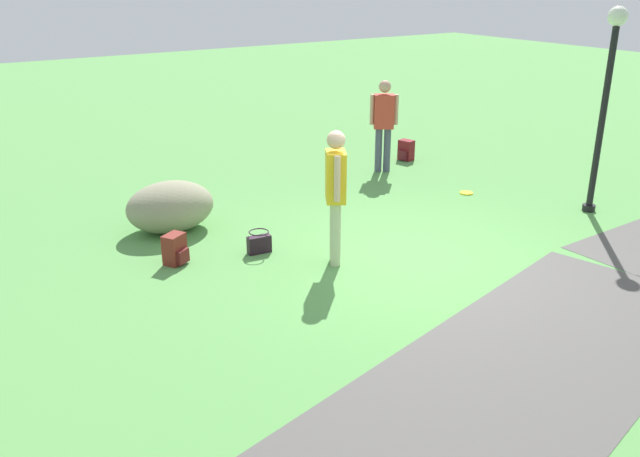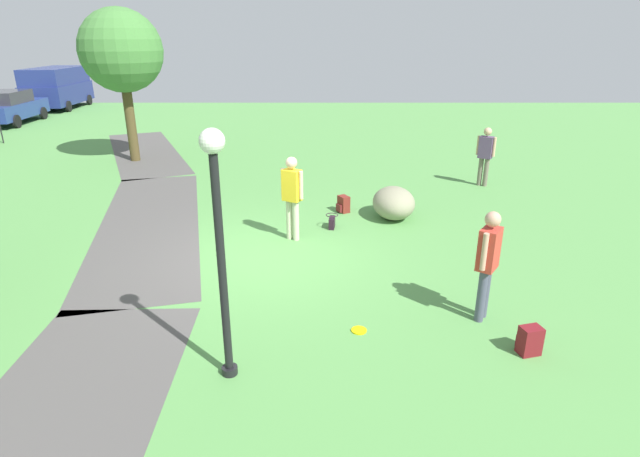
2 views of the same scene
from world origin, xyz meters
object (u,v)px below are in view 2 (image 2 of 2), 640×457
object	(u,v)px
frisbee_on_grass	(359,330)
parked_hatchback_blue	(9,107)
young_tree_near_path	(121,52)
passerby_on_path	(485,153)
lamp_post	(219,231)
lawn_boulder	(394,203)
spare_backpack_on_lawn	(529,341)
woman_with_handbag	(292,192)
man_near_boulder	(488,259)
handbag_on_grass	(332,222)
backpack_by_boulder	(343,204)
delivery_van	(57,86)

from	to	relation	value
frisbee_on_grass	parked_hatchback_blue	distance (m)	24.05
young_tree_near_path	passerby_on_path	size ratio (longest dim) A/B	2.96
lamp_post	lawn_boulder	distance (m)	6.66
passerby_on_path	spare_backpack_on_lawn	distance (m)	8.33
spare_backpack_on_lawn	woman_with_handbag	bearing A→B (deg)	39.62
man_near_boulder	passerby_on_path	world-z (taller)	man_near_boulder
man_near_boulder	handbag_on_grass	distance (m)	4.47
woman_with_handbag	man_near_boulder	xyz separation A→B (m)	(-3.16, -2.98, -0.03)
spare_backpack_on_lawn	parked_hatchback_blue	distance (m)	25.93
man_near_boulder	lamp_post	bearing A→B (deg)	110.51
backpack_by_boulder	parked_hatchback_blue	size ratio (longest dim) A/B	0.09
lamp_post	man_near_boulder	bearing A→B (deg)	-69.49
backpack_by_boulder	parked_hatchback_blue	xyz separation A→B (m)	(13.12, 15.51, 0.62)
frisbee_on_grass	parked_hatchback_blue	xyz separation A→B (m)	(18.37, 15.51, 0.80)
young_tree_near_path	delivery_van	size ratio (longest dim) A/B	0.94
passerby_on_path	frisbee_on_grass	distance (m)	8.62
man_near_boulder	parked_hatchback_blue	bearing A→B (deg)	43.96
passerby_on_path	delivery_van	distance (m)	25.82
frisbee_on_grass	handbag_on_grass	bearing A→B (deg)	4.07
young_tree_near_path	lamp_post	xyz separation A→B (m)	(-11.63, -5.18, -1.59)
handbag_on_grass	delivery_van	bearing A→B (deg)	38.21
handbag_on_grass	spare_backpack_on_lawn	distance (m)	5.35
delivery_van	backpack_by_boulder	bearing A→B (deg)	-139.70
spare_backpack_on_lawn	delivery_van	world-z (taller)	delivery_van
young_tree_near_path	lawn_boulder	distance (m)	10.41
handbag_on_grass	delivery_van	distance (m)	25.22
lawn_boulder	delivery_van	world-z (taller)	delivery_van
man_near_boulder	frisbee_on_grass	size ratio (longest dim) A/B	7.55
woman_with_handbag	passerby_on_path	world-z (taller)	woman_with_handbag
lawn_boulder	frisbee_on_grass	xyz separation A→B (m)	(-4.84, 1.15, -0.36)
young_tree_near_path	lamp_post	distance (m)	12.83
backpack_by_boulder	frisbee_on_grass	world-z (taller)	backpack_by_boulder
woman_with_handbag	backpack_by_boulder	bearing A→B (deg)	-33.03
backpack_by_boulder	frisbee_on_grass	xyz separation A→B (m)	(-5.25, -0.00, -0.18)
lamp_post	woman_with_handbag	bearing A→B (deg)	-7.25
lamp_post	handbag_on_grass	size ratio (longest dim) A/B	9.30
lamp_post	frisbee_on_grass	distance (m)	2.75
handbag_on_grass	frisbee_on_grass	xyz separation A→B (m)	(-4.18, -0.30, -0.13)
woman_with_handbag	backpack_by_boulder	size ratio (longest dim) A/B	4.37
lamp_post	passerby_on_path	world-z (taller)	lamp_post
lamp_post	woman_with_handbag	xyz separation A→B (m)	(4.49, -0.57, -0.91)
handbag_on_grass	backpack_by_boulder	world-z (taller)	backpack_by_boulder
woman_with_handbag	handbag_on_grass	xyz separation A→B (m)	(0.66, -0.83, -0.88)
young_tree_near_path	delivery_van	distance (m)	16.23
man_near_boulder	spare_backpack_on_lawn	distance (m)	1.25
backpack_by_boulder	spare_backpack_on_lawn	distance (m)	6.20
delivery_van	man_near_boulder	bearing A→B (deg)	-143.09
handbag_on_grass	delivery_van	size ratio (longest dim) A/B	0.06
backpack_by_boulder	frisbee_on_grass	distance (m)	5.25
man_near_boulder	passerby_on_path	distance (m)	7.53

